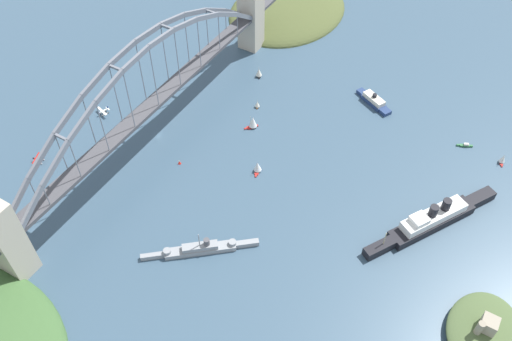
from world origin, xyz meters
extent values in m
plane|color=#385166|center=(0.00, 0.00, 0.00)|extent=(1400.00, 1400.00, 0.00)
cube|color=#BCB29E|center=(-124.70, 0.00, 27.31)|extent=(14.97, 16.52, 54.62)
cube|color=#BCB29E|center=(124.70, 0.00, 27.31)|extent=(14.97, 16.52, 54.62)
cube|color=#47474C|center=(0.00, 0.00, 29.29)|extent=(234.44, 11.37, 2.40)
cube|color=#47474C|center=(-144.19, 0.00, 29.29)|extent=(24.00, 11.37, 2.40)
cube|color=slate|center=(-108.87, -5.12, 37.57)|extent=(26.00, 1.80, 19.18)
cube|color=slate|center=(-84.67, -5.12, 52.27)|extent=(25.69, 1.80, 15.69)
cube|color=slate|center=(-60.48, -5.12, 63.30)|extent=(25.33, 1.80, 12.18)
cube|color=slate|center=(-36.29, -5.12, 70.65)|extent=(24.90, 1.80, 8.63)
cube|color=slate|center=(-12.10, -5.12, 74.32)|extent=(24.43, 1.80, 5.03)
cube|color=slate|center=(12.10, -5.12, 74.32)|extent=(24.43, 1.80, 5.03)
cube|color=slate|center=(36.29, -5.12, 70.65)|extent=(24.90, 1.80, 8.63)
cube|color=slate|center=(60.48, -5.12, 63.30)|extent=(25.33, 1.80, 12.18)
cube|color=slate|center=(84.67, -5.12, 52.27)|extent=(25.69, 1.80, 15.69)
cube|color=slate|center=(108.87, -5.12, 37.57)|extent=(26.00, 1.80, 19.18)
cube|color=slate|center=(-108.87, 5.12, 37.57)|extent=(26.00, 1.80, 19.18)
cube|color=slate|center=(-84.67, 5.12, 52.27)|extent=(25.69, 1.80, 15.69)
cube|color=slate|center=(-60.48, 5.12, 63.30)|extent=(25.33, 1.80, 12.18)
cube|color=slate|center=(-36.29, 5.12, 70.65)|extent=(24.90, 1.80, 8.63)
cube|color=slate|center=(-12.10, 5.12, 74.32)|extent=(24.43, 1.80, 5.03)
cube|color=slate|center=(12.10, 5.12, 74.32)|extent=(24.43, 1.80, 5.03)
cube|color=slate|center=(36.29, 5.12, 70.65)|extent=(24.90, 1.80, 8.63)
cube|color=slate|center=(60.48, 5.12, 63.30)|extent=(25.33, 1.80, 12.18)
cube|color=slate|center=(84.67, 5.12, 52.27)|extent=(25.69, 1.80, 15.69)
cube|color=slate|center=(108.87, 5.12, 37.57)|extent=(26.00, 1.80, 19.18)
cube|color=slate|center=(-120.96, 0.00, 29.29)|extent=(1.40, 10.23, 1.40)
cube|color=slate|center=(-72.58, 0.00, 58.70)|extent=(1.40, 10.23, 1.40)
cube|color=slate|center=(-24.19, 0.00, 73.41)|extent=(1.40, 10.23, 1.40)
cube|color=slate|center=(24.19, 0.00, 73.41)|extent=(1.40, 10.23, 1.40)
cube|color=slate|center=(72.58, 0.00, 58.70)|extent=(1.40, 10.23, 1.40)
cube|color=slate|center=(120.96, 0.00, 29.29)|extent=(1.40, 10.23, 1.40)
cylinder|color=slate|center=(-96.77, -5.12, 38.17)|extent=(0.56, 0.56, 15.34)
cylinder|color=slate|center=(-96.77, 5.12, 38.17)|extent=(0.56, 0.56, 15.34)
cylinder|color=slate|center=(-72.58, -5.12, 44.60)|extent=(0.56, 0.56, 28.21)
cylinder|color=slate|center=(-72.58, 5.12, 44.60)|extent=(0.56, 0.56, 28.21)
cylinder|color=slate|center=(-48.38, -5.12, 49.19)|extent=(0.56, 0.56, 37.40)
cylinder|color=slate|center=(-48.38, 5.12, 49.19)|extent=(0.56, 0.56, 37.40)
cylinder|color=slate|center=(-24.19, -5.12, 51.95)|extent=(0.56, 0.56, 42.91)
cylinder|color=slate|center=(-24.19, 5.12, 51.95)|extent=(0.56, 0.56, 42.91)
cylinder|color=slate|center=(0.00, -5.12, 52.87)|extent=(0.56, 0.56, 44.75)
cylinder|color=slate|center=(0.00, 5.12, 52.87)|extent=(0.56, 0.56, 44.75)
cylinder|color=slate|center=(24.19, -5.12, 51.95)|extent=(0.56, 0.56, 42.91)
cylinder|color=slate|center=(24.19, 5.12, 51.95)|extent=(0.56, 0.56, 42.91)
cylinder|color=slate|center=(48.38, -5.12, 49.19)|extent=(0.56, 0.56, 37.40)
cylinder|color=slate|center=(48.38, 5.12, 49.19)|extent=(0.56, 0.56, 37.40)
cylinder|color=slate|center=(72.58, -5.12, 44.60)|extent=(0.56, 0.56, 28.21)
cylinder|color=slate|center=(72.58, 5.12, 44.60)|extent=(0.56, 0.56, 28.21)
cylinder|color=slate|center=(96.77, -5.12, 38.17)|extent=(0.56, 0.56, 15.34)
cylinder|color=slate|center=(96.77, 5.12, 38.17)|extent=(0.56, 0.56, 15.34)
ellipsoid|color=#4C562D|center=(-187.71, 0.12, 0.00)|extent=(122.38, 97.63, 20.63)
cube|color=black|center=(-21.56, 187.48, 2.89)|extent=(55.88, 39.58, 5.78)
cube|color=black|center=(11.78, 167.68, 2.89)|extent=(19.90, 15.34, 5.78)
cube|color=black|center=(-54.90, 207.27, 2.89)|extent=(20.55, 16.43, 5.78)
cube|color=white|center=(-21.56, 187.48, 8.55)|extent=(42.50, 30.68, 5.56)
cube|color=white|center=(-11.25, 181.35, 12.93)|extent=(12.66, 12.32, 3.20)
cylinder|color=black|center=(-19.69, 186.36, 14.96)|extent=(5.18, 5.18, 7.26)
cylinder|color=black|center=(-28.13, 191.37, 14.96)|extent=(5.18, 5.18, 7.26)
cylinder|color=tan|center=(9.69, 168.92, 10.78)|extent=(0.50, 0.50, 10.00)
cube|color=gray|center=(64.28, 79.65, 1.63)|extent=(31.02, 35.36, 3.25)
cube|color=gray|center=(81.73, 58.77, 1.63)|extent=(10.90, 12.26, 3.25)
cube|color=gray|center=(46.83, 100.53, 1.63)|extent=(11.34, 12.62, 3.25)
cube|color=gray|center=(64.28, 79.65, 4.72)|extent=(16.96, 18.89, 2.94)
cylinder|color=gray|center=(76.28, 65.29, 4.35)|extent=(4.41, 4.41, 2.20)
cylinder|color=gray|center=(52.28, 94.00, 4.35)|extent=(4.41, 4.41, 2.20)
cylinder|color=gray|center=(64.28, 79.65, 11.19)|extent=(0.60, 0.60, 10.00)
cylinder|color=#4C4C51|center=(61.66, 82.78, 8.39)|extent=(3.47, 3.47, 4.40)
cube|color=navy|center=(-108.28, 115.09, 1.48)|extent=(15.83, 21.01, 2.96)
cube|color=navy|center=(-114.15, 103.44, 1.48)|extent=(7.86, 8.30, 2.96)
cube|color=navy|center=(-102.41, 126.74, 1.48)|extent=(8.84, 8.80, 2.96)
cube|color=beige|center=(-108.28, 115.09, 4.58)|extent=(14.05, 19.03, 3.24)
cylinder|color=black|center=(-108.28, 115.09, 7.40)|extent=(3.15, 3.15, 2.40)
ellipsoid|color=#4C6038|center=(32.68, 232.72, 3.71)|extent=(47.11, 36.99, 7.41)
cube|color=#9E937F|center=(32.68, 232.72, 10.66)|extent=(8.00, 8.00, 9.46)
cylinder|color=gray|center=(37.18, 229.22, 11.13)|extent=(3.60, 3.60, 10.41)
cylinder|color=#B7B7B2|center=(2.24, -46.81, 0.45)|extent=(5.72, 2.54, 0.90)
cylinder|color=#B7B7B2|center=(1.34, -49.75, 0.45)|extent=(5.72, 2.54, 0.90)
cylinder|color=navy|center=(2.24, -46.81, 1.50)|extent=(0.14, 0.14, 1.21)
cylinder|color=navy|center=(1.34, -49.75, 1.50)|extent=(0.14, 0.14, 1.21)
ellipsoid|color=silver|center=(1.79, -48.28, 2.70)|extent=(8.26, 3.57, 1.20)
cylinder|color=navy|center=(5.35, -49.37, 2.70)|extent=(1.10, 1.32, 1.14)
cube|color=silver|center=(2.78, -48.58, 3.21)|extent=(5.04, 11.63, 0.20)
cube|color=silver|center=(-1.69, -47.21, 2.82)|extent=(2.35, 4.55, 0.12)
cube|color=navy|center=(-1.69, -47.21, 4.05)|extent=(1.09, 0.44, 1.50)
cylinder|color=#B7B7B2|center=(62.20, -52.72, 0.45)|extent=(3.19, 6.11, 0.90)
cylinder|color=#B7B7B2|center=(58.83, -54.09, 0.45)|extent=(3.19, 6.11, 0.90)
cylinder|color=black|center=(62.20, -52.72, 1.51)|extent=(0.14, 0.14, 1.23)
cylinder|color=black|center=(58.83, -54.09, 1.51)|extent=(0.14, 0.14, 1.23)
ellipsoid|color=#B21E19|center=(60.52, -53.41, 2.74)|extent=(3.56, 6.42, 1.22)
cylinder|color=black|center=(61.61, -56.09, 2.74)|extent=(1.37, 1.18, 1.16)
cube|color=#B21E19|center=(60.82, -54.15, 3.25)|extent=(10.37, 5.54, 0.20)
cube|color=#B21E19|center=(59.45, -50.78, 2.86)|extent=(4.11, 2.53, 0.12)
cube|color=black|center=(59.45, -50.78, 4.10)|extent=(0.53, 1.06, 1.50)
cube|color=#2D6B3D|center=(-98.27, 186.00, 0.63)|extent=(4.59, 6.74, 1.26)
cube|color=#2D6B3D|center=(-96.48, 182.08, 0.63)|extent=(1.95, 2.44, 1.26)
cube|color=#2D6B3D|center=(-100.06, 189.91, 0.63)|extent=(2.16, 2.53, 1.26)
cube|color=beige|center=(-98.60, 186.73, 1.94)|extent=(2.87, 3.63, 1.36)
cube|color=#B2231E|center=(-40.05, 51.03, 0.35)|extent=(6.71, 6.19, 0.71)
cube|color=#B2231E|center=(-36.80, 48.44, 0.35)|extent=(2.45, 2.33, 0.71)
cube|color=#B2231E|center=(-43.29, 53.62, 0.35)|extent=(2.61, 2.54, 0.71)
cylinder|color=tan|center=(-39.64, 50.71, 5.63)|extent=(0.16, 0.16, 9.84)
cone|color=white|center=(-41.06, 51.84, 5.14)|extent=(8.02, 8.02, 7.87)
cube|color=#B2231E|center=(-5.48, 76.31, 0.39)|extent=(6.25, 4.26, 0.78)
cube|color=#B2231E|center=(-1.85, 77.48, 0.39)|extent=(2.18, 1.71, 0.78)
cube|color=#B2231E|center=(-9.11, 75.14, 0.39)|extent=(2.25, 1.94, 0.78)
cylinder|color=tan|center=(-5.03, 76.46, 4.76)|extent=(0.16, 0.16, 7.96)
cone|color=white|center=(-6.62, 75.95, 4.36)|extent=(6.60, 6.60, 6.37)
cube|color=black|center=(-93.58, 25.71, 0.54)|extent=(5.37, 4.64, 1.08)
cube|color=black|center=(-96.33, 23.83, 0.54)|extent=(1.93, 1.76, 1.08)
cube|color=black|center=(-90.83, 27.59, 0.54)|extent=(2.05, 1.92, 1.08)
cylinder|color=tan|center=(-93.92, 25.48, 4.64)|extent=(0.16, 0.16, 7.12)
cone|color=silver|center=(-92.72, 26.30, 4.28)|extent=(6.37, 6.37, 5.70)
cube|color=brown|center=(-61.72, 43.26, 0.36)|extent=(4.27, 3.24, 0.72)
cube|color=brown|center=(-64.07, 42.18, 0.36)|extent=(1.51, 1.27, 0.72)
cube|color=brown|center=(-59.37, 44.34, 0.36)|extent=(1.58, 1.42, 0.72)
cylinder|color=tan|center=(-62.02, 43.13, 3.32)|extent=(0.16, 0.16, 5.21)
cone|color=silver|center=(-60.99, 43.60, 3.06)|extent=(4.72, 4.72, 4.17)
cube|color=#B2231E|center=(-94.62, 211.53, 0.39)|extent=(4.61, 3.22, 0.79)
cube|color=#B2231E|center=(-91.99, 212.52, 0.39)|extent=(1.61, 1.28, 0.79)
cube|color=#B2231E|center=(-97.26, 210.54, 0.39)|extent=(1.67, 1.43, 0.79)
cylinder|color=tan|center=(-94.29, 211.66, 4.41)|extent=(0.16, 0.16, 7.25)
cone|color=white|center=(-95.45, 211.22, 4.05)|extent=(4.99, 4.99, 5.80)
cone|color=red|center=(14.22, 28.23, 1.10)|extent=(2.20, 2.20, 2.20)
sphere|color=#F2E566|center=(14.22, 28.23, 2.50)|extent=(0.50, 0.50, 0.50)
camera|label=1|loc=(198.61, 196.47, 260.70)|focal=37.88mm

